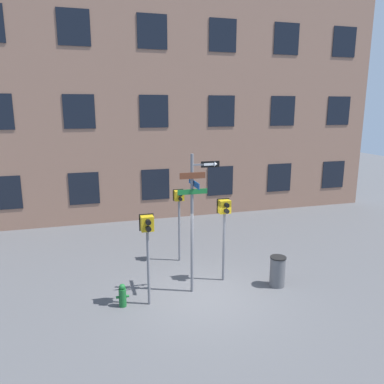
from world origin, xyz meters
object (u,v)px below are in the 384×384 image
street_sign_pole (194,211)px  pedestrian_signal_right (224,216)px  fire_hydrant (123,296)px  pedestrian_signal_left (148,234)px  pedestrian_signal_across (179,206)px  trash_bin (278,271)px

street_sign_pole → pedestrian_signal_right: (1.13, 0.47, -0.39)m
fire_hydrant → pedestrian_signal_left: bearing=-7.1°
pedestrian_signal_left → fire_hydrant: bearing=172.9°
street_sign_pole → pedestrian_signal_right: 1.29m
street_sign_pole → pedestrian_signal_across: 2.47m
fire_hydrant → pedestrian_signal_across: bearing=49.3°
pedestrian_signal_left → fire_hydrant: (-0.75, 0.09, -1.79)m
pedestrian_signal_left → trash_bin: pedestrian_signal_left is taller
street_sign_pole → fire_hydrant: street_sign_pole is taller
street_sign_pole → fire_hydrant: bearing=-172.0°
pedestrian_signal_left → pedestrian_signal_across: pedestrian_signal_across is taller
street_sign_pole → pedestrian_signal_left: (-1.46, -0.40, -0.44)m
trash_bin → street_sign_pole: bearing=172.0°
pedestrian_signal_left → trash_bin: bearing=0.4°
street_sign_pole → pedestrian_signal_right: bearing=22.4°
pedestrian_signal_right → trash_bin: (1.50, -0.84, -1.69)m
street_sign_pole → pedestrian_signal_left: bearing=-164.6°
pedestrian_signal_across → street_sign_pole: bearing=-93.4°
pedestrian_signal_right → pedestrian_signal_across: size_ratio=1.02×
street_sign_pole → trash_bin: 3.38m
street_sign_pole → fire_hydrant: size_ratio=6.24×
street_sign_pole → pedestrian_signal_across: bearing=86.6°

